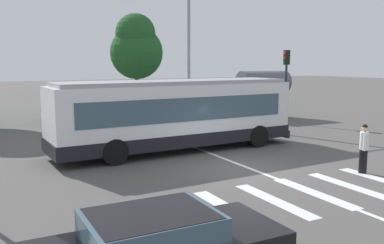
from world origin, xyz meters
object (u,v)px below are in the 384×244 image
Objects in this scene: parked_car_blue at (64,111)px; bus_stop_shelter at (263,83)px; twin_arm_street_lamp at (189,27)px; parked_car_black at (178,105)px; parked_car_teal at (207,103)px; pedestrian_crossing_street at (364,146)px; parked_car_champagne at (143,106)px; parked_car_red at (101,108)px; background_tree_right at (136,47)px; traffic_light_far_corner at (286,74)px; city_transit_bus at (176,114)px.

parked_car_blue is 1.23× the size of bus_stop_shelter.
parked_car_black is at bearing 76.17° from twin_arm_street_lamp.
parked_car_blue is 0.47× the size of twin_arm_street_lamp.
bus_stop_shelter is (2.00, -4.22, 1.65)m from parked_car_teal.
parked_car_teal is at bearing 77.85° from pedestrian_crossing_street.
parked_car_red is at bearing 176.30° from parked_car_champagne.
parked_car_champagne is 8.52m from bus_stop_shelter.
background_tree_right is (0.11, 9.92, -0.91)m from twin_arm_street_lamp.
pedestrian_crossing_street reaches higher than parked_car_black.
twin_arm_street_lamp reaches higher than traffic_light_far_corner.
background_tree_right is (-0.72, 6.55, 4.32)m from parked_car_black.
parked_car_black is (2.66, -0.18, 0.00)m from parked_car_champagne.
parked_car_red is at bearing 178.43° from parked_car_teal.
background_tree_right is (-3.26, 6.40, 4.32)m from parked_car_teal.
traffic_light_far_corner is 0.47× the size of twin_arm_street_lamp.
background_tree_right is (4.86, 6.18, 4.32)m from parked_car_red.
parked_car_blue is at bearing -179.27° from parked_car_teal.
parked_car_red is 1.01× the size of parked_car_champagne.
parked_car_blue is 9.55m from twin_arm_street_lamp.
parked_car_red is 7.99m from twin_arm_street_lamp.
traffic_light_far_corner reaches higher than bus_stop_shelter.
background_tree_right is at bearing 41.64° from parked_car_blue.
parked_car_blue is at bearing 162.07° from bus_stop_shelter.
parked_car_teal is 7.15m from twin_arm_street_lamp.
twin_arm_street_lamp reaches higher than parked_car_black.
city_transit_bus is 13.71m from parked_car_teal.
city_transit_bus reaches higher than parked_car_blue.
pedestrian_crossing_street is at bearing -94.07° from parked_car_black.
twin_arm_street_lamp is at bearing -38.17° from parked_car_red.
city_transit_bus is 2.39× the size of traffic_light_far_corner.
parked_car_red is 1.23× the size of bus_stop_shelter.
city_transit_bus is at bearing -155.62° from traffic_light_far_corner.
city_transit_bus is 1.12× the size of twin_arm_street_lamp.
bus_stop_shelter is at bearing -63.65° from background_tree_right.
traffic_light_far_corner is (9.75, 4.42, 1.49)m from city_transit_bus.
parked_car_black is 0.99× the size of traffic_light_far_corner.
traffic_light_far_corner is (1.83, -6.75, 2.31)m from parked_car_teal.
parked_car_champagne is 0.99× the size of traffic_light_far_corner.
traffic_light_far_corner is 14.25m from background_tree_right.
parked_car_champagne is 0.99× the size of parked_car_teal.
parked_car_teal is 1.22× the size of bus_stop_shelter.
pedestrian_crossing_street is 0.38× the size of parked_car_champagne.
parked_car_champagne is (2.72, 11.20, -0.82)m from city_transit_bus.
parked_car_teal is at bearing 0.73° from parked_car_blue.
parked_car_blue is at bearing 111.40° from pedestrian_crossing_street.
pedestrian_crossing_street is 14.63m from bus_stop_shelter.
parked_car_champagne is at bearing 1.78° from parked_car_blue.
parked_car_champagne is at bearing 76.36° from city_transit_bus.
parked_car_red is 11.17m from bus_stop_shelter.
background_tree_right is at bearing 51.83° from parked_car_red.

